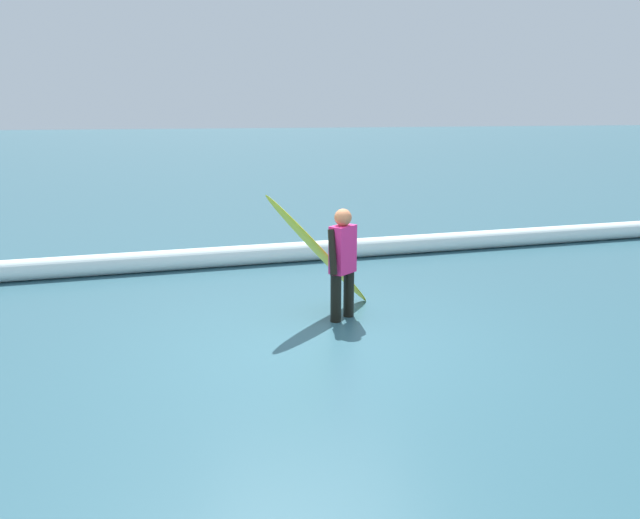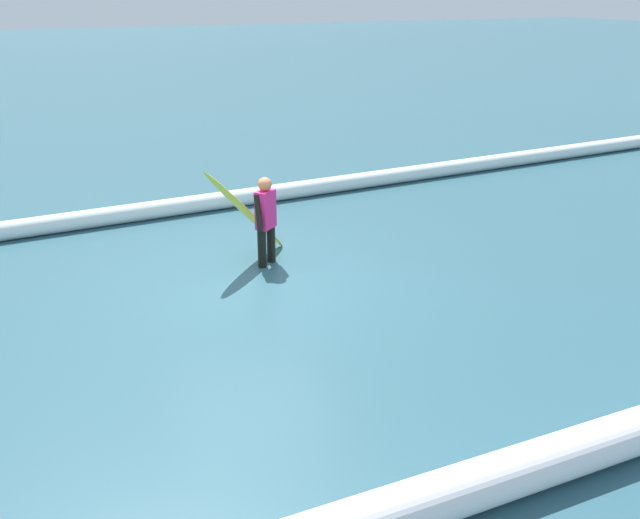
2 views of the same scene
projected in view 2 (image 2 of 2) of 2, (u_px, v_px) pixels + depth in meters
ground_plane at (252, 282)px, 10.78m from camera, size 145.91×145.91×0.00m
surfer at (266, 217)px, 11.18m from camera, size 0.43×0.47×1.45m
surfboard at (246, 212)px, 11.33m from camera, size 1.68×1.06×1.70m
wave_crest_foreground at (312, 188)px, 15.16m from camera, size 24.14×1.88×0.35m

